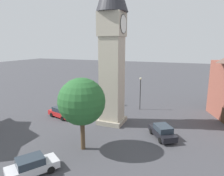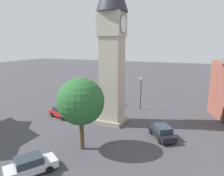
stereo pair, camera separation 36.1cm
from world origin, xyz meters
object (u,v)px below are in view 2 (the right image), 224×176
(clock_tower, at_px, (112,32))
(car_silver_kerb, at_px, (110,94))
(car_white_side, at_px, (61,112))
(lamp_post, at_px, (141,89))
(tree, at_px, (81,102))
(road_sign, at_px, (112,95))
(pedestrian, at_px, (82,105))
(car_black_far, at_px, (162,132))
(car_red_corner, at_px, (31,165))
(car_blue_kerb, at_px, (80,102))

(clock_tower, distance_m, car_silver_kerb, 17.32)
(car_white_side, relative_size, lamp_post, 0.83)
(tree, bearing_deg, clock_tower, -0.08)
(car_white_side, bearing_deg, road_sign, -28.28)
(pedestrian, relative_size, road_sign, 0.60)
(car_silver_kerb, height_order, car_black_far, same)
(car_red_corner, relative_size, pedestrian, 2.60)
(car_white_side, height_order, pedestrian, pedestrian)
(car_black_far, distance_m, lamp_post, 10.90)
(car_white_side, relative_size, tree, 0.60)
(car_blue_kerb, bearing_deg, tree, -147.57)
(tree, bearing_deg, car_black_far, -51.62)
(clock_tower, relative_size, car_silver_kerb, 4.69)
(tree, distance_m, lamp_post, 15.12)
(tree, bearing_deg, car_silver_kerb, 15.75)
(car_black_far, xyz_separation_m, lamp_post, (9.26, 5.04, 2.77))
(car_blue_kerb, relative_size, road_sign, 1.58)
(car_black_far, distance_m, pedestrian, 14.09)
(pedestrian, height_order, lamp_post, lamp_post)
(pedestrian, bearing_deg, car_black_far, -108.95)
(lamp_post, bearing_deg, pedestrian, 119.46)
(car_black_far, bearing_deg, lamp_post, 28.56)
(car_red_corner, relative_size, road_sign, 1.57)
(tree, height_order, lamp_post, tree)
(clock_tower, distance_m, pedestrian, 12.89)
(clock_tower, xyz_separation_m, tree, (-7.82, 0.01, -7.02))
(road_sign, bearing_deg, lamp_post, -94.53)
(car_silver_kerb, relative_size, car_black_far, 1.01)
(car_red_corner, xyz_separation_m, car_black_far, (10.87, -8.89, 0.00))
(car_white_side, distance_m, car_black_far, 14.86)
(clock_tower, xyz_separation_m, car_white_side, (-0.92, 7.69, -11.28))
(car_white_side, bearing_deg, lamp_post, -50.68)
(clock_tower, height_order, tree, clock_tower)
(clock_tower, distance_m, car_blue_kerb, 14.66)
(car_red_corner, xyz_separation_m, tree, (5.23, -1.77, 4.27))
(clock_tower, distance_m, car_white_side, 13.69)
(car_white_side, bearing_deg, car_blue_kerb, 3.40)
(car_red_corner, height_order, pedestrian, pedestrian)
(pedestrian, bearing_deg, tree, -148.74)
(clock_tower, height_order, car_silver_kerb, clock_tower)
(car_white_side, bearing_deg, tree, -131.93)
(car_red_corner, bearing_deg, car_silver_kerb, 8.66)
(lamp_post, height_order, road_sign, lamp_post)
(pedestrian, bearing_deg, clock_tower, -111.12)
(clock_tower, bearing_deg, car_black_far, -107.01)
(car_red_corner, distance_m, car_black_far, 14.04)
(car_white_side, xyz_separation_m, pedestrian, (3.32, -1.48, 0.25))
(car_silver_kerb, bearing_deg, clock_tower, -154.91)
(car_red_corner, distance_m, road_sign, 20.62)
(car_red_corner, bearing_deg, car_blue_kerb, 19.32)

